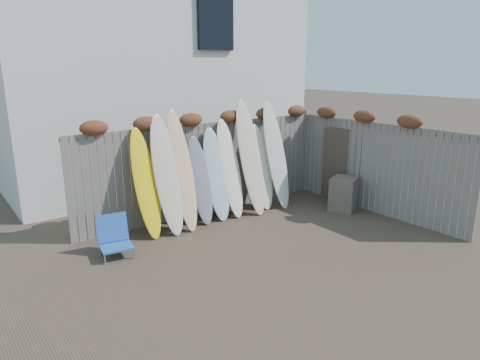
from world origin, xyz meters
TOP-DOWN VIEW (x-y plane):
  - ground at (0.00, 0.00)m, footprint 80.00×80.00m
  - back_fence at (0.06, 2.39)m, footprint 6.05×0.28m
  - right_fence at (2.99, 0.25)m, footprint 0.28×4.40m
  - house at (0.50, 6.50)m, footprint 8.50×5.50m
  - beach_chair at (-2.50, 1.47)m, footprint 0.60×0.63m
  - wooden_crate at (2.58, 0.71)m, footprint 0.80×0.75m
  - lattice_panel at (2.99, 1.07)m, footprint 0.32×1.15m
  - surfboard_0 at (-1.65, 1.96)m, footprint 0.46×0.74m
  - surfboard_1 at (-1.22, 1.92)m, footprint 0.54×0.82m
  - surfboard_2 at (-0.89, 1.93)m, footprint 0.47×0.84m
  - surfboard_3 at (-0.44, 1.99)m, footprint 0.49×0.66m
  - surfboard_4 at (-0.04, 1.99)m, footprint 0.58×0.73m
  - surfboard_5 at (0.31, 1.98)m, footprint 0.49×0.74m
  - surfboard_6 at (0.81, 1.90)m, footprint 0.56×0.88m
  - surfboard_7 at (1.19, 2.00)m, footprint 0.59×0.72m
  - surfboard_8 at (1.55, 1.89)m, footprint 0.55×0.87m

SIDE VIEW (x-z plane):
  - ground at x=0.00m, z-range 0.00..0.00m
  - beach_chair at x=-2.50m, z-range -0.03..0.67m
  - wooden_crate at x=2.58m, z-range 0.00..0.75m
  - lattice_panel at x=2.99m, z-range 0.00..1.76m
  - surfboard_3 at x=-0.44m, z-range 0.00..1.79m
  - surfboard_7 at x=1.19m, z-range 0.00..1.90m
  - surfboard_4 at x=-0.04m, z-range 0.00..1.93m
  - surfboard_0 at x=-1.65m, z-range 0.00..2.07m
  - surfboard_5 at x=0.31m, z-range 0.00..2.08m
  - right_fence at x=2.99m, z-range 0.02..2.26m
  - surfboard_1 at x=-1.22m, z-range 0.00..2.29m
  - surfboard_2 at x=-0.89m, z-range 0.00..2.36m
  - back_fence at x=0.06m, z-range 0.06..2.30m
  - surfboard_8 at x=1.55m, z-range 0.00..2.41m
  - surfboard_6 at x=0.81m, z-range 0.00..2.48m
  - house at x=0.50m, z-range 0.04..6.36m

